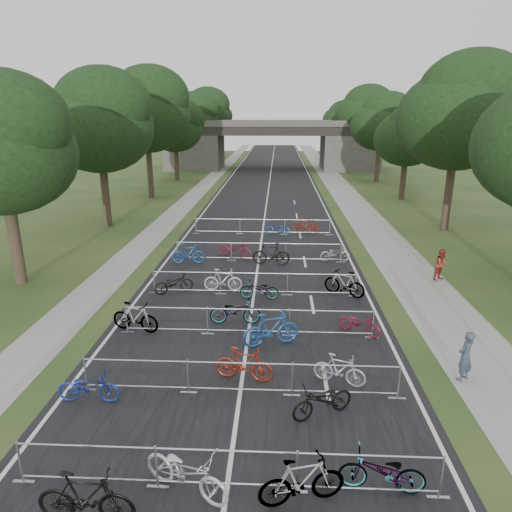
# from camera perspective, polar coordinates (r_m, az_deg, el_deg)

# --- Properties ---
(road) EXTENTS (11.00, 140.00, 0.01)m
(road) POSITION_cam_1_polar(r_m,az_deg,el_deg) (55.01, 1.68, 9.05)
(road) COLOR black
(road) RESTS_ON ground
(sidewalk_right) EXTENTS (3.00, 140.00, 0.01)m
(sidewalk_right) POSITION_cam_1_polar(r_m,az_deg,el_deg) (55.44, 10.07, 8.86)
(sidewalk_right) COLOR gray
(sidewalk_right) RESTS_ON ground
(sidewalk_left) EXTENTS (2.00, 140.00, 0.01)m
(sidewalk_left) POSITION_cam_1_polar(r_m,az_deg,el_deg) (55.66, -6.16, 9.06)
(sidewalk_left) COLOR gray
(sidewalk_left) RESTS_ON ground
(lane_markings) EXTENTS (0.12, 140.00, 0.00)m
(lane_markings) POSITION_cam_1_polar(r_m,az_deg,el_deg) (55.02, 1.68, 9.05)
(lane_markings) COLOR silver
(lane_markings) RESTS_ON ground
(overpass_bridge) EXTENTS (31.00, 8.00, 7.05)m
(overpass_bridge) POSITION_cam_1_polar(r_m,az_deg,el_deg) (69.58, 1.96, 13.71)
(overpass_bridge) COLOR #45443E
(overpass_bridge) RESTS_ON ground
(tree_left_0) EXTENTS (6.72, 6.72, 10.25)m
(tree_left_0) POSITION_cam_1_polar(r_m,az_deg,el_deg) (23.90, -29.26, 11.72)
(tree_left_0) COLOR #33261C
(tree_left_0) RESTS_ON ground
(tree_left_1) EXTENTS (7.56, 7.56, 11.53)m
(tree_left_1) POSITION_cam_1_polar(r_m,az_deg,el_deg) (34.67, -18.96, 15.40)
(tree_left_1) COLOR #33261C
(tree_left_1) RESTS_ON ground
(tree_right_1) EXTENTS (8.18, 8.18, 12.47)m
(tree_right_1) POSITION_cam_1_polar(r_m,az_deg,el_deg) (34.53, 24.19, 15.84)
(tree_right_1) COLOR #33261C
(tree_right_1) RESTS_ON ground
(tree_left_2) EXTENTS (8.40, 8.40, 12.81)m
(tree_left_2) POSITION_cam_1_polar(r_m,az_deg,el_deg) (46.06, -13.50, 17.12)
(tree_left_2) COLOR #33261C
(tree_left_2) RESTS_ON ground
(tree_right_2) EXTENTS (6.16, 6.16, 9.39)m
(tree_right_2) POSITION_cam_1_polar(r_m,az_deg,el_deg) (46.01, 18.54, 14.01)
(tree_right_2) COLOR #33261C
(tree_right_2) RESTS_ON ground
(tree_left_3) EXTENTS (6.72, 6.72, 10.25)m
(tree_left_3) POSITION_cam_1_polar(r_m,az_deg,el_deg) (57.73, -10.05, 15.66)
(tree_left_3) COLOR #33261C
(tree_left_3) RESTS_ON ground
(tree_right_3) EXTENTS (7.17, 7.17, 10.93)m
(tree_right_3) POSITION_cam_1_polar(r_m,az_deg,el_deg) (57.64, 15.44, 15.75)
(tree_right_3) COLOR #33261C
(tree_right_3) RESTS_ON ground
(tree_left_4) EXTENTS (7.56, 7.56, 11.53)m
(tree_left_4) POSITION_cam_1_polar(r_m,az_deg,el_deg) (69.48, -7.88, 16.68)
(tree_left_4) COLOR #33261C
(tree_left_4) RESTS_ON ground
(tree_right_4) EXTENTS (8.18, 8.18, 12.47)m
(tree_right_4) POSITION_cam_1_polar(r_m,az_deg,el_deg) (69.41, 13.36, 16.88)
(tree_right_4) COLOR #33261C
(tree_right_4) RESTS_ON ground
(tree_left_5) EXTENTS (8.40, 8.40, 12.81)m
(tree_left_5) POSITION_cam_1_polar(r_m,az_deg,el_deg) (81.31, -6.32, 17.38)
(tree_left_5) COLOR #33261C
(tree_left_5) RESTS_ON ground
(tree_right_5) EXTENTS (6.16, 6.16, 9.39)m
(tree_right_5) POSITION_cam_1_polar(r_m,az_deg,el_deg) (81.28, 11.74, 15.61)
(tree_right_5) COLOR #33261C
(tree_right_5) RESTS_ON ground
(tree_left_6) EXTENTS (6.72, 6.72, 10.25)m
(tree_left_6) POSITION_cam_1_polar(r_m,az_deg,el_deg) (93.20, -5.11, 16.40)
(tree_left_6) COLOR #33261C
(tree_left_6) RESTS_ON ground
(tree_right_6) EXTENTS (7.17, 7.17, 10.93)m
(tree_right_6) POSITION_cam_1_polar(r_m,az_deg,el_deg) (93.15, 10.65, 16.45)
(tree_right_6) COLOR #33261C
(tree_right_6) RESTS_ON ground
(barrier_row_1) EXTENTS (9.70, 0.08, 1.10)m
(barrier_row_1) POSITION_cam_1_polar(r_m,az_deg,el_deg) (10.97, -3.75, -25.11)
(barrier_row_1) COLOR #9EA1A6
(barrier_row_1) RESTS_ON ground
(barrier_row_2) EXTENTS (9.70, 0.08, 1.10)m
(barrier_row_2) POSITION_cam_1_polar(r_m,az_deg,el_deg) (13.82, -2.04, -15.02)
(barrier_row_2) COLOR #9EA1A6
(barrier_row_2) RESTS_ON ground
(barrier_row_3) EXTENTS (9.70, 0.08, 1.10)m
(barrier_row_3) POSITION_cam_1_polar(r_m,az_deg,el_deg) (17.14, -0.99, -8.22)
(barrier_row_3) COLOR #9EA1A6
(barrier_row_3) RESTS_ON ground
(barrier_row_4) EXTENTS (9.70, 0.08, 1.10)m
(barrier_row_4) POSITION_cam_1_polar(r_m,az_deg,el_deg) (20.82, -0.27, -3.46)
(barrier_row_4) COLOR #9EA1A6
(barrier_row_4) RESTS_ON ground
(barrier_row_5) EXTENTS (9.70, 0.08, 1.10)m
(barrier_row_5) POSITION_cam_1_polar(r_m,az_deg,el_deg) (25.55, 0.32, 0.52)
(barrier_row_5) COLOR #9EA1A6
(barrier_row_5) RESTS_ON ground
(barrier_row_6) EXTENTS (9.70, 0.08, 1.10)m
(barrier_row_6) POSITION_cam_1_polar(r_m,az_deg,el_deg) (31.33, 0.79, 3.70)
(barrier_row_6) COLOR #9EA1A6
(barrier_row_6) RESTS_ON ground
(bike_4) EXTENTS (2.05, 0.65, 1.22)m
(bike_4) POSITION_cam_1_polar(r_m,az_deg,el_deg) (10.84, -20.53, -26.53)
(bike_4) COLOR black
(bike_4) RESTS_ON ground
(bike_5) EXTENTS (2.28, 1.61, 1.14)m
(bike_5) POSITION_cam_1_polar(r_m,az_deg,el_deg) (10.98, -8.72, -25.09)
(bike_5) COLOR #BAB9C2
(bike_5) RESTS_ON ground
(bike_6) EXTENTS (1.98, 1.01, 1.14)m
(bike_6) POSITION_cam_1_polar(r_m,az_deg,el_deg) (10.72, 5.76, -26.22)
(bike_6) COLOR #9EA1A6
(bike_6) RESTS_ON ground
(bike_7) EXTENTS (1.93, 0.83, 0.99)m
(bike_7) POSITION_cam_1_polar(r_m,az_deg,el_deg) (11.30, 15.49, -24.64)
(bike_7) COLOR #9EA1A6
(bike_7) RESTS_ON ground
(bike_8) EXTENTS (1.81, 0.65, 0.95)m
(bike_8) POSITION_cam_1_polar(r_m,az_deg,el_deg) (14.38, -20.21, -15.12)
(bike_8) COLOR navy
(bike_8) RESTS_ON ground
(bike_9) EXTENTS (1.92, 0.87, 1.11)m
(bike_9) POSITION_cam_1_polar(r_m,az_deg,el_deg) (14.45, -1.52, -13.40)
(bike_9) COLOR maroon
(bike_9) RESTS_ON ground
(bike_10) EXTENTS (1.95, 1.43, 0.98)m
(bike_10) POSITION_cam_1_polar(r_m,az_deg,el_deg) (13.12, 8.36, -17.47)
(bike_10) COLOR black
(bike_10) RESTS_ON ground
(bike_11) EXTENTS (1.70, 1.01, 0.99)m
(bike_11) POSITION_cam_1_polar(r_m,az_deg,el_deg) (14.53, 10.40, -13.82)
(bike_11) COLOR #A09FA6
(bike_11) RESTS_ON ground
(bike_12) EXTENTS (2.00, 1.00, 1.16)m
(bike_12) POSITION_cam_1_polar(r_m,az_deg,el_deg) (18.00, -14.87, -7.42)
(bike_12) COLOR #9EA1A6
(bike_12) RESTS_ON ground
(bike_13) EXTENTS (2.02, 0.78, 1.04)m
(bike_13) POSITION_cam_1_polar(r_m,az_deg,el_deg) (18.06, -2.62, -6.93)
(bike_13) COLOR #9EA1A6
(bike_13) RESTS_ON ground
(bike_14) EXTENTS (2.18, 1.27, 1.26)m
(bike_14) POSITION_cam_1_polar(r_m,az_deg,el_deg) (16.38, 1.88, -9.17)
(bike_14) COLOR #1C4E9F
(bike_14) RESTS_ON ground
(bike_15) EXTENTS (1.71, 1.39, 0.87)m
(bike_15) POSITION_cam_1_polar(r_m,az_deg,el_deg) (17.68, 12.81, -8.23)
(bike_15) COLOR maroon
(bike_15) RESTS_ON ground
(bike_16) EXTENTS (1.89, 1.37, 0.95)m
(bike_16) POSITION_cam_1_polar(r_m,az_deg,el_deg) (21.37, -10.24, -3.39)
(bike_16) COLOR black
(bike_16) RESTS_ON ground
(bike_17) EXTENTS (1.80, 0.51, 1.08)m
(bike_17) POSITION_cam_1_polar(r_m,az_deg,el_deg) (21.30, -4.14, -3.03)
(bike_17) COLOR silver
(bike_17) RESTS_ON ground
(bike_18) EXTENTS (1.75, 0.69, 0.90)m
(bike_18) POSITION_cam_1_polar(r_m,az_deg,el_deg) (20.35, 0.41, -4.25)
(bike_18) COLOR #9EA1A6
(bike_18) RESTS_ON ground
(bike_19) EXTENTS (1.97, 1.50, 1.18)m
(bike_19) POSITION_cam_1_polar(r_m,az_deg,el_deg) (21.09, 11.00, -3.39)
(bike_19) COLOR #9EA1A6
(bike_19) RESTS_ON ground
(bike_20) EXTENTS (1.89, 0.71, 1.11)m
(bike_20) POSITION_cam_1_polar(r_m,az_deg,el_deg) (25.44, -8.47, 0.27)
(bike_20) COLOR navy
(bike_20) RESTS_ON ground
(bike_21) EXTENTS (2.18, 1.44, 1.08)m
(bike_21) POSITION_cam_1_polar(r_m,az_deg,el_deg) (26.18, -2.63, 0.92)
(bike_21) COLOR maroon
(bike_21) RESTS_ON ground
(bike_22) EXTENTS (2.09, 0.72, 1.24)m
(bike_22) POSITION_cam_1_polar(r_m,az_deg,el_deg) (24.89, 1.90, 0.23)
(bike_22) COLOR black
(bike_22) RESTS_ON ground
(bike_23) EXTENTS (1.70, 0.70, 0.87)m
(bike_23) POSITION_cam_1_polar(r_m,az_deg,el_deg) (25.98, 9.86, 0.30)
(bike_23) COLOR #97959C
(bike_23) RESTS_ON ground
(bike_26) EXTENTS (1.87, 1.01, 0.93)m
(bike_26) POSITION_cam_1_polar(r_m,az_deg,el_deg) (31.05, 2.74, 3.40)
(bike_26) COLOR navy
(bike_26) RESTS_ON ground
(bike_27) EXTENTS (1.90, 1.03, 1.10)m
(bike_27) POSITION_cam_1_polar(r_m,az_deg,el_deg) (31.75, 6.22, 3.79)
(bike_27) COLOR maroon
(bike_27) RESTS_ON ground
(pedestrian_a) EXTENTS (0.71, 0.68, 1.64)m
(pedestrian_a) POSITION_cam_1_polar(r_m,az_deg,el_deg) (15.72, 24.71, -11.33)
(pedestrian_a) COLOR #303B49
(pedestrian_a) RESTS_ON ground
(pedestrian_b) EXTENTS (0.97, 0.91, 1.58)m
(pedestrian_b) POSITION_cam_1_polar(r_m,az_deg,el_deg) (24.38, 22.19, -1.04)
(pedestrian_b) COLOR maroon
(pedestrian_b) RESTS_ON ground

